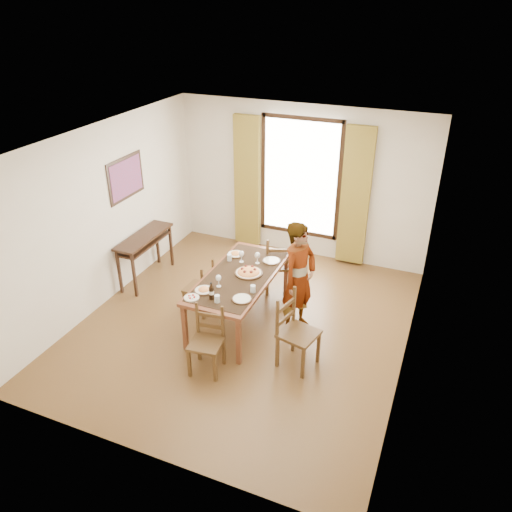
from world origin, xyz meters
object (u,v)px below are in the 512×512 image
at_px(pasta_platter, 249,271).
at_px(dining_table, 239,279).
at_px(console_table, 144,242).
at_px(man, 299,279).

bearing_deg(pasta_platter, dining_table, -141.86).
distance_m(dining_table, pasta_platter, 0.18).
distance_m(console_table, man, 2.79).
bearing_deg(console_table, dining_table, -14.42).
bearing_deg(dining_table, console_table, 165.58).
relative_size(man, pasta_platter, 4.13).
distance_m(console_table, pasta_platter, 2.07).
distance_m(man, pasta_platter, 0.74).
relative_size(dining_table, pasta_platter, 4.85).
xyz_separation_m(console_table, man, (2.76, -0.38, 0.14)).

